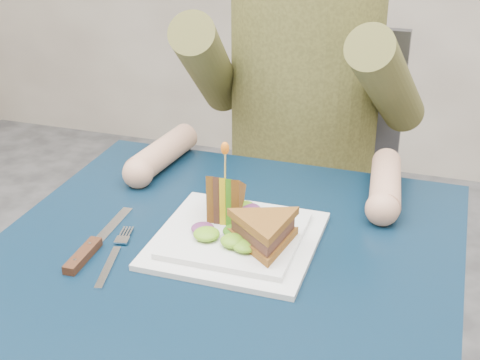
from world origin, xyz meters
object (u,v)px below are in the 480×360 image
(sandwich_flat, at_px, (265,231))
(table, at_px, (221,294))
(fork, at_px, (113,257))
(diner, at_px, (304,53))
(chair, at_px, (308,184))
(plate, at_px, (236,238))
(sandwich_upright, at_px, (226,198))
(knife, at_px, (89,250))

(sandwich_flat, bearing_deg, table, -168.99)
(table, distance_m, sandwich_flat, 0.14)
(fork, bearing_deg, diner, 76.01)
(chair, distance_m, sandwich_flat, 0.70)
(chair, height_order, plate, chair)
(sandwich_upright, bearing_deg, knife, -140.63)
(chair, xyz_separation_m, plate, (0.01, -0.63, 0.20))
(fork, bearing_deg, sandwich_upright, 48.15)
(sandwich_upright, xyz_separation_m, fork, (-0.14, -0.15, -0.05))
(chair, height_order, sandwich_flat, chair)
(diner, distance_m, sandwich_upright, 0.49)
(chair, bearing_deg, sandwich_flat, -83.96)
(diner, height_order, plate, diner)
(sandwich_upright, distance_m, knife, 0.24)
(table, relative_size, diner, 1.01)
(chair, relative_size, sandwich_flat, 4.94)
(diner, bearing_deg, chair, 90.00)
(diner, bearing_deg, table, -90.00)
(table, bearing_deg, knife, -162.08)
(table, xyz_separation_m, plate, (0.01, 0.04, 0.09))
(sandwich_flat, bearing_deg, chair, 96.04)
(table, height_order, fork, fork)
(chair, bearing_deg, plate, -88.70)
(diner, bearing_deg, knife, -107.89)
(knife, bearing_deg, sandwich_flat, 16.19)
(chair, bearing_deg, knife, -105.29)
(plate, height_order, fork, plate)
(table, height_order, sandwich_upright, sandwich_upright)
(plate, relative_size, knife, 1.17)
(diner, height_order, sandwich_flat, diner)
(sandwich_flat, bearing_deg, sandwich_upright, 141.83)
(chair, distance_m, diner, 0.39)
(table, height_order, chair, chair)
(table, xyz_separation_m, diner, (-0.00, 0.56, 0.26))
(table, distance_m, plate, 0.10)
(chair, distance_m, fork, 0.78)
(chair, relative_size, sandwich_upright, 7.55)
(table, distance_m, chair, 0.68)
(fork, distance_m, knife, 0.05)
(table, distance_m, knife, 0.23)
(fork, bearing_deg, chair, 78.08)
(plate, distance_m, fork, 0.20)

